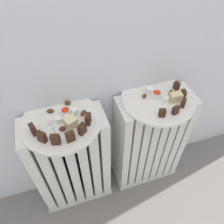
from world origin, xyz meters
TOP-DOWN VIEW (x-y plane):
  - radiator_left at (-0.20, 0.28)m, footprint 0.35×0.16m
  - radiator_right at (0.20, 0.28)m, footprint 0.35×0.16m
  - plate_left at (-0.20, 0.28)m, footprint 0.31×0.31m
  - plate_right at (0.20, 0.28)m, footprint 0.31×0.31m
  - dark_cake_slice_left_0 at (-0.30, 0.25)m, footprint 0.03×0.03m
  - dark_cake_slice_left_1 at (-0.28, 0.20)m, footprint 0.03×0.03m
  - dark_cake_slice_left_2 at (-0.23, 0.18)m, footprint 0.03×0.03m
  - dark_cake_slice_left_3 at (-0.18, 0.18)m, footprint 0.03×0.02m
  - dark_cake_slice_left_4 at (-0.14, 0.20)m, footprint 0.03×0.03m
  - dark_cake_slice_left_5 at (-0.11, 0.24)m, footprint 0.03×0.03m
  - marble_cake_slice_left_0 at (-0.17, 0.24)m, footprint 0.05×0.05m
  - turkish_delight_left_0 at (-0.15, 0.30)m, footprint 0.03×0.03m
  - turkish_delight_left_1 at (-0.21, 0.28)m, footprint 0.02×0.02m
  - turkish_delight_left_2 at (-0.18, 0.27)m, footprint 0.02×0.02m
  - medjool_date_left_0 at (-0.24, 0.33)m, footprint 0.03×0.02m
  - medjool_date_left_1 at (-0.16, 0.36)m, footprint 0.03×0.02m
  - medjool_date_left_2 at (-0.12, 0.28)m, footprint 0.03×0.03m
  - medjool_date_left_3 at (-0.20, 0.23)m, footprint 0.03×0.02m
  - jam_bowl_left at (-0.18, 0.31)m, footprint 0.04×0.04m
  - dark_cake_slice_right_0 at (0.17, 0.18)m, footprint 0.03×0.02m
  - dark_cake_slice_right_1 at (0.22, 0.18)m, footprint 0.03×0.02m
  - dark_cake_slice_right_2 at (0.27, 0.21)m, footprint 0.03×0.03m
  - dark_cake_slice_right_3 at (0.30, 0.25)m, footprint 0.02×0.03m
  - dark_cake_slice_right_4 at (0.30, 0.31)m, footprint 0.02×0.03m
  - marble_cake_slice_right_0 at (0.26, 0.24)m, footprint 0.05×0.03m
  - turkish_delight_right_0 at (0.18, 0.32)m, footprint 0.03×0.03m
  - turkish_delight_right_1 at (0.22, 0.25)m, footprint 0.03×0.03m
  - medjool_date_right_0 at (0.26, 0.29)m, footprint 0.03×0.03m
  - medjool_date_right_1 at (0.15, 0.30)m, footprint 0.03×0.03m
  - medjool_date_right_2 at (0.29, 0.28)m, footprint 0.03×0.03m
  - jam_bowl_right at (0.20, 0.29)m, footprint 0.04×0.04m
  - fork at (-0.24, 0.25)m, footprint 0.03×0.09m

SIDE VIEW (x-z plane):
  - radiator_right at x=0.20m, z-range 0.00..0.60m
  - radiator_left at x=-0.20m, z-range 0.00..0.60m
  - plate_left at x=-0.20m, z-range 0.61..0.62m
  - plate_right at x=0.20m, z-range 0.61..0.62m
  - fork at x=-0.24m, z-range 0.62..0.62m
  - medjool_date_left_0 at x=-0.24m, z-range 0.62..0.63m
  - medjool_date_left_1 at x=-0.16m, z-range 0.62..0.63m
  - medjool_date_right_1 at x=0.15m, z-range 0.62..0.63m
  - medjool_date_left_3 at x=-0.20m, z-range 0.62..0.63m
  - medjool_date_left_2 at x=-0.12m, z-range 0.62..0.64m
  - medjool_date_right_0 at x=0.26m, z-range 0.62..0.64m
  - medjool_date_right_2 at x=0.29m, z-range 0.62..0.64m
  - turkish_delight_left_2 at x=-0.18m, z-range 0.62..0.64m
  - turkish_delight_right_1 at x=0.22m, z-range 0.62..0.64m
  - turkish_delight_left_1 at x=-0.21m, z-range 0.62..0.64m
  - turkish_delight_left_0 at x=-0.15m, z-range 0.62..0.64m
  - jam_bowl_left at x=-0.18m, z-range 0.62..0.64m
  - turkish_delight_right_0 at x=0.18m, z-range 0.62..0.64m
  - jam_bowl_right at x=0.20m, z-range 0.62..0.64m
  - dark_cake_slice_right_0 at x=0.17m, z-range 0.62..0.65m
  - dark_cake_slice_right_1 at x=0.22m, z-range 0.62..0.65m
  - dark_cake_slice_right_2 at x=0.27m, z-range 0.62..0.65m
  - dark_cake_slice_right_3 at x=0.30m, z-range 0.62..0.65m
  - dark_cake_slice_right_4 at x=0.30m, z-range 0.62..0.65m
  - marble_cake_slice_right_0 at x=0.26m, z-range 0.62..0.65m
  - marble_cake_slice_left_0 at x=-0.17m, z-range 0.62..0.66m
  - dark_cake_slice_left_0 at x=-0.30m, z-range 0.62..0.66m
  - dark_cake_slice_left_1 at x=-0.28m, z-range 0.62..0.66m
  - dark_cake_slice_left_2 at x=-0.23m, z-range 0.62..0.66m
  - dark_cake_slice_left_3 at x=-0.18m, z-range 0.62..0.66m
  - dark_cake_slice_left_4 at x=-0.14m, z-range 0.62..0.66m
  - dark_cake_slice_left_5 at x=-0.11m, z-range 0.62..0.66m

